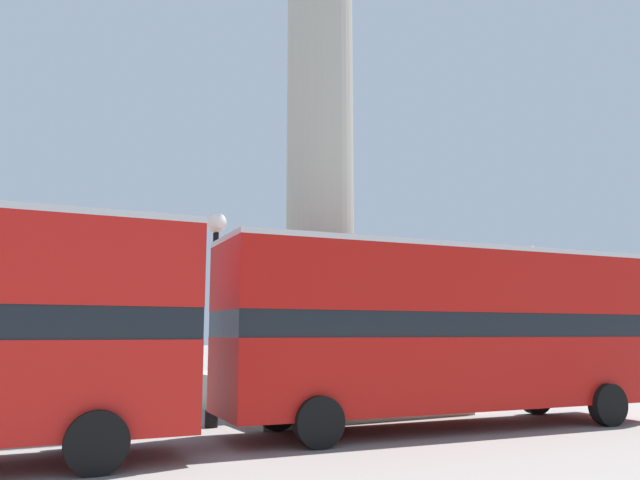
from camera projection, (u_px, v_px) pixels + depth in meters
The scene contains 5 objects.
ground_plane at pixel (320, 409), 18.18m from camera, with size 200.00×200.00×0.00m, color gray.
monument_column at pixel (320, 197), 19.13m from camera, with size 6.23×6.23×19.50m.
bus_b at pixel (444, 327), 14.88m from camera, with size 10.98×3.49×4.23m.
equestrian_statue at pixel (537, 346), 26.52m from camera, with size 4.46×4.14×5.98m.
street_lamp at pixel (215, 286), 15.16m from camera, with size 0.51×0.51×5.16m.
Camera 1 is at (-8.84, -16.50, 2.19)m, focal length 35.00 mm.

